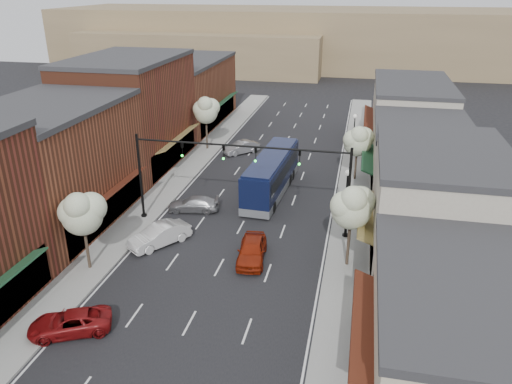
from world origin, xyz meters
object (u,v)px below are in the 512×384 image
Objects in this scene: signal_mast_right at (316,177)px; tree_left_near at (82,212)px; coach_bus at (272,174)px; tree_left_far at (206,110)px; parked_car_e at (241,147)px; tree_right_near at (352,206)px; parked_car_a at (70,323)px; red_hatchback at (252,250)px; parked_car_c at (193,204)px; lamp_post_far at (354,127)px; lamp_post_near at (347,188)px; signal_mast_left at (168,166)px; parked_car_b at (160,235)px; tree_right_far at (358,140)px.

tree_left_near is at bearing -149.86° from signal_mast_right.
coach_bus is at bearing 122.16° from signal_mast_right.
parked_car_e is at bearing -6.06° from tree_left_far.
tree_right_near is 17.08m from tree_left_near.
red_hatchback is at bearing 114.79° from parked_car_a.
signal_mast_right is 1.95× the size of parked_car_c.
tree_left_far is 1.38× the size of lamp_post_far.
lamp_post_near reaches higher than parked_car_a.
tree_left_far is at bearing 158.68° from parked_car_a.
lamp_post_far is at bearing 56.14° from signal_mast_left.
parked_car_a is at bearing -129.83° from lamp_post_near.
parked_car_e is at bearing 80.99° from tree_left_near.
tree_left_near reaches higher than parked_car_c.
red_hatchback is 22.92m from parked_car_e.
signal_mast_left is 5.50m from parked_car_b.
red_hatchback reaches higher than parked_car_a.
parked_car_c is at bearing 127.77° from red_hatchback.
red_hatchback is at bearing 18.90° from tree_left_near.
lamp_post_near is 0.98× the size of red_hatchback.
lamp_post_near is 21.71m from parked_car_a.
tree_left_far is 1.33× the size of parked_car_b.
coach_bus is at bearing -48.96° from tree_left_far.
tree_left_near reaches higher than red_hatchback.
parked_car_e is (-12.00, 15.01, -2.33)m from lamp_post_near.
red_hatchback is at bearing -31.25° from signal_mast_left.
coach_bus is 22.49m from parked_car_a.
red_hatchback is at bearing -65.70° from tree_left_far.
parked_car_e is (-12.55, 21.57, -3.78)m from tree_right_near.
parked_car_b reaches higher than parked_car_a.
signal_mast_left is (-11.24, 0.00, 0.00)m from signal_mast_right.
tree_left_far reaches higher than lamp_post_far.
tree_left_far reaches higher than parked_car_c.
signal_mast_left is 13.75m from lamp_post_near.
parked_car_a is at bearing -118.91° from tree_right_far.
parked_car_b is at bearing -118.27° from lamp_post_far.
lamp_post_far is at bearing 93.88° from tree_right_far.
tree_right_near reaches higher than parked_car_a.
signal_mast_right is 1.34× the size of tree_left_far.
red_hatchback is (10.17, 3.48, -3.45)m from tree_left_near.
parked_car_b is at bearing -81.62° from tree_left_far.
signal_mast_right is 7.03m from red_hatchback.
red_hatchback is 6.99m from parked_car_b.
tree_left_near is at bearing -146.67° from lamp_post_near.
coach_bus is 2.68× the size of parked_car_a.
parked_car_e is at bearing -168.29° from lamp_post_far.
tree_left_near is 0.48× the size of coach_bus.
signal_mast_left is 2.01× the size of parked_car_e.
red_hatchback reaches higher than parked_car_c.
parked_car_b is 21.40m from parked_car_e.
signal_mast_right is 0.70× the size of coach_bus.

